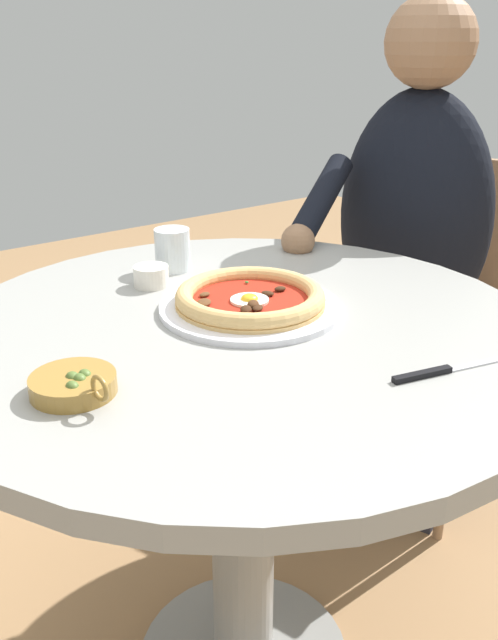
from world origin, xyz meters
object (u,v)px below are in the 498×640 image
object	(u,v)px
dining_table	(243,403)
steak_knife	(440,371)
cafe_chair_diner	(426,288)
olive_pan	(74,384)
ramekin_capers	(151,275)
water_glass	(173,252)
diner_person	(405,298)
pizza_on_plate	(250,300)

from	to	relation	value
dining_table	steak_knife	distance (m)	0.34
cafe_chair_diner	olive_pan	bearing A→B (deg)	-73.38
olive_pan	cafe_chair_diner	xyz separation A→B (m)	(-0.32, 1.08, -0.20)
dining_table	ramekin_capers	xyz separation A→B (m)	(-0.23, -0.03, 0.16)
cafe_chair_diner	water_glass	bearing A→B (deg)	-91.53
dining_table	steak_knife	bearing A→B (deg)	20.56
cafe_chair_diner	diner_person	bearing A→B (deg)	-71.85
ramekin_capers	olive_pan	xyz separation A→B (m)	(0.29, -0.27, -0.01)
pizza_on_plate	cafe_chair_diner	xyz separation A→B (m)	(-0.23, 0.74, -0.21)
diner_person	water_glass	bearing A→B (deg)	-95.93
dining_table	water_glass	bearing A→B (deg)	170.72
dining_table	ramekin_capers	size ratio (longest dim) A/B	15.23
dining_table	diner_person	distance (m)	0.69
pizza_on_plate	cafe_chair_diner	world-z (taller)	cafe_chair_diner
pizza_on_plate	ramekin_capers	xyz separation A→B (m)	(-0.20, -0.07, 0.00)
steak_knife	ramekin_capers	bearing A→B (deg)	-165.08
ramekin_capers	diner_person	size ratio (longest dim) A/B	0.05
diner_person	cafe_chair_diner	xyz separation A→B (m)	(-0.04, 0.13, -0.01)
cafe_chair_diner	dining_table	bearing A→B (deg)	-71.19
water_glass	olive_pan	world-z (taller)	water_glass
dining_table	cafe_chair_diner	bearing A→B (deg)	108.81
dining_table	olive_pan	bearing A→B (deg)	-79.33
steak_knife	diner_person	size ratio (longest dim) A/B	0.17
olive_pan	diner_person	distance (m)	1.00
dining_table	cafe_chair_diner	size ratio (longest dim) A/B	1.11
olive_pan	cafe_chair_diner	world-z (taller)	cafe_chair_diner
dining_table	steak_knife	xyz separation A→B (m)	(0.29, 0.11, 0.14)
water_glass	diner_person	size ratio (longest dim) A/B	0.07
dining_table	pizza_on_plate	size ratio (longest dim) A/B	3.21
steak_knife	cafe_chair_diner	world-z (taller)	cafe_chair_diner
water_glass	ramekin_capers	size ratio (longest dim) A/B	1.27
dining_table	pizza_on_plate	distance (m)	0.17
pizza_on_plate	steak_knife	size ratio (longest dim) A/B	1.45
pizza_on_plate	steak_knife	xyz separation A→B (m)	(0.32, 0.07, -0.01)
ramekin_capers	olive_pan	distance (m)	0.39
diner_person	ramekin_capers	bearing A→B (deg)	-90.72
pizza_on_plate	olive_pan	world-z (taller)	olive_pan
steak_knife	pizza_on_plate	bearing A→B (deg)	-168.16
cafe_chair_diner	ramekin_capers	bearing A→B (deg)	-87.57
olive_pan	diner_person	size ratio (longest dim) A/B	0.11
olive_pan	diner_person	bearing A→B (deg)	106.41
steak_knife	olive_pan	xyz separation A→B (m)	(-0.23, -0.41, 0.01)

